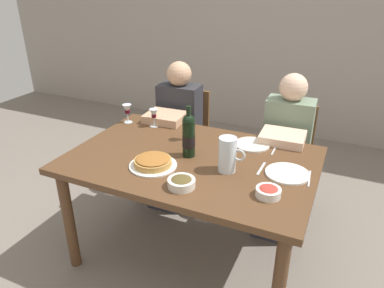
% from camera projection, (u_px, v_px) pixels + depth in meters
% --- Properties ---
extents(ground_plane, '(8.00, 8.00, 0.00)m').
position_uv_depth(ground_plane, '(192.00, 253.00, 2.55)').
color(ground_plane, slate).
extents(back_wall, '(8.00, 0.10, 2.80)m').
position_uv_depth(back_wall, '(284.00, 12.00, 3.97)').
color(back_wall, '#A3998E').
rests_on(back_wall, ground).
extents(dining_table, '(1.50, 1.00, 0.76)m').
position_uv_depth(dining_table, '(192.00, 170.00, 2.26)').
color(dining_table, brown).
rests_on(dining_table, ground).
extents(wine_bottle, '(0.08, 0.08, 0.32)m').
position_uv_depth(wine_bottle, '(189.00, 135.00, 2.19)').
color(wine_bottle, black).
rests_on(wine_bottle, dining_table).
extents(water_pitcher, '(0.16, 0.10, 0.21)m').
position_uv_depth(water_pitcher, '(227.00, 156.00, 2.04)').
color(water_pitcher, silver).
rests_on(water_pitcher, dining_table).
extents(baked_tart, '(0.28, 0.28, 0.06)m').
position_uv_depth(baked_tart, '(153.00, 162.00, 2.11)').
color(baked_tart, white).
rests_on(baked_tart, dining_table).
extents(salad_bowl, '(0.13, 0.13, 0.05)m').
position_uv_depth(salad_bowl, '(268.00, 191.00, 1.83)').
color(salad_bowl, white).
rests_on(salad_bowl, dining_table).
extents(olive_bowl, '(0.15, 0.15, 0.06)m').
position_uv_depth(olive_bowl, '(181.00, 182.00, 1.91)').
color(olive_bowl, silver).
rests_on(olive_bowl, dining_table).
extents(wine_glass_left_diner, '(0.07, 0.07, 0.13)m').
position_uv_depth(wine_glass_left_diner, '(154.00, 114.00, 2.64)').
color(wine_glass_left_diner, silver).
rests_on(wine_glass_left_diner, dining_table).
extents(wine_glass_right_diner, '(0.07, 0.07, 0.14)m').
position_uv_depth(wine_glass_right_diner, '(187.00, 126.00, 2.42)').
color(wine_glass_right_diner, silver).
rests_on(wine_glass_right_diner, dining_table).
extents(wine_glass_centre, '(0.07, 0.07, 0.14)m').
position_uv_depth(wine_glass_centre, '(127.00, 110.00, 2.70)').
color(wine_glass_centre, silver).
rests_on(wine_glass_centre, dining_table).
extents(dinner_plate_left_setting, '(0.25, 0.25, 0.01)m').
position_uv_depth(dinner_plate_left_setting, '(287.00, 173.00, 2.03)').
color(dinner_plate_left_setting, white).
rests_on(dinner_plate_left_setting, dining_table).
extents(dinner_plate_right_setting, '(0.23, 0.23, 0.01)m').
position_uv_depth(dinner_plate_right_setting, '(252.00, 145.00, 2.38)').
color(dinner_plate_right_setting, silver).
rests_on(dinner_plate_right_setting, dining_table).
extents(fork_left_setting, '(0.02, 0.16, 0.00)m').
position_uv_depth(fork_left_setting, '(261.00, 169.00, 2.09)').
color(fork_left_setting, silver).
rests_on(fork_left_setting, dining_table).
extents(knife_left_setting, '(0.03, 0.18, 0.00)m').
position_uv_depth(knife_left_setting, '(309.00, 179.00, 1.99)').
color(knife_left_setting, silver).
rests_on(knife_left_setting, dining_table).
extents(knife_right_setting, '(0.01, 0.18, 0.00)m').
position_uv_depth(knife_right_setting, '(275.00, 149.00, 2.32)').
color(knife_right_setting, silver).
rests_on(knife_right_setting, dining_table).
extents(spoon_right_setting, '(0.03, 0.16, 0.00)m').
position_uv_depth(spoon_right_setting, '(230.00, 141.00, 2.43)').
color(spoon_right_setting, silver).
rests_on(spoon_right_setting, dining_table).
extents(chair_left, '(0.42, 0.42, 0.87)m').
position_uv_depth(chair_left, '(186.00, 133.00, 3.22)').
color(chair_left, brown).
rests_on(chair_left, ground).
extents(diner_left, '(0.35, 0.52, 1.16)m').
position_uv_depth(diner_left, '(174.00, 130.00, 2.97)').
color(diner_left, '#2D2D33').
rests_on(diner_left, ground).
extents(chair_right, '(0.42, 0.42, 0.87)m').
position_uv_depth(chair_right, '(287.00, 152.00, 2.88)').
color(chair_right, brown).
rests_on(chair_right, ground).
extents(diner_right, '(0.35, 0.51, 1.16)m').
position_uv_depth(diner_right, '(284.00, 151.00, 2.63)').
color(diner_right, gray).
rests_on(diner_right, ground).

